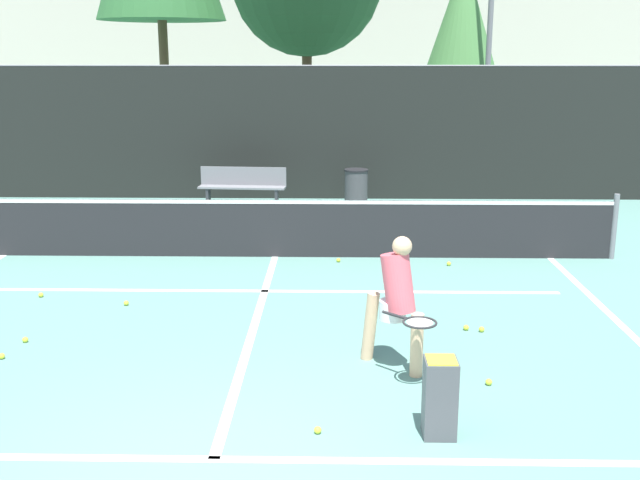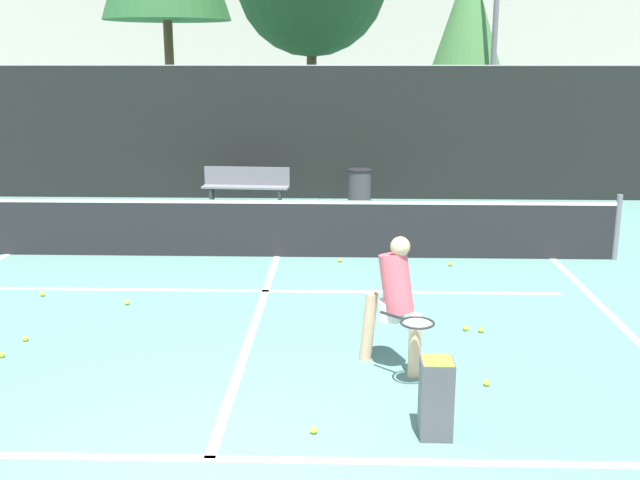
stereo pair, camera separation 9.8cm
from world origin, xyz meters
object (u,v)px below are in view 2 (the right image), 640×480
object	(u,v)px
ball_hopper	(436,396)
parked_car	(328,151)
trash_bin	(360,188)
player_practicing	(395,298)
courtside_bench	(246,185)

from	to	relation	value
ball_hopper	parked_car	bearing A→B (deg)	94.65
parked_car	ball_hopper	bearing A→B (deg)	-85.35
trash_bin	parked_car	bearing A→B (deg)	98.89
ball_hopper	trash_bin	bearing A→B (deg)	92.54
player_practicing	parked_car	world-z (taller)	player_practicing
trash_bin	parked_car	size ratio (longest dim) A/B	0.20
trash_bin	parked_car	xyz separation A→B (m)	(-0.79, 5.04, 0.19)
player_practicing	ball_hopper	bearing A→B (deg)	-36.99
player_practicing	ball_hopper	distance (m)	1.50
ball_hopper	trash_bin	size ratio (longest dim) A/B	0.86
ball_hopper	parked_car	distance (m)	15.30
player_practicing	courtside_bench	bearing A→B (deg)	149.13
courtside_bench	trash_bin	world-z (taller)	courtside_bench
player_practicing	parked_car	bearing A→B (deg)	136.18
ball_hopper	trash_bin	xyz separation A→B (m)	(-0.45, 10.21, 0.04)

